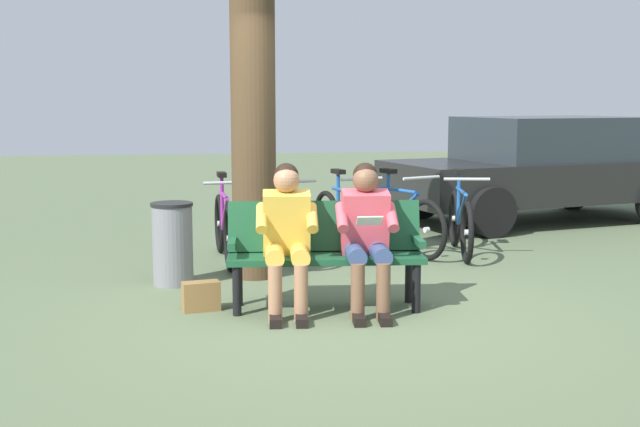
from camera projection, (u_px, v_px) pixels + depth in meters
The scene contains 13 objects.
ground_plane at pixel (349, 314), 6.55m from camera, with size 40.00×40.00×0.00m, color #566647.
bench at pixel (325, 246), 6.72m from camera, with size 1.64×0.63×0.87m.
person_reading at pixel (366, 230), 6.55m from camera, with size 0.52×0.79×1.20m.
person_companion at pixel (287, 231), 6.51m from camera, with size 0.52×0.79×1.20m.
handbag at pixel (201, 296), 6.63m from camera, with size 0.30×0.14×0.24m, color olive.
tree_trunk at pixel (253, 99), 7.70m from camera, with size 0.43×0.43×3.43m, color #4C3823.
litter_bin at pixel (173, 244), 7.53m from camera, with size 0.39×0.39×0.77m.
bicycle_blue at pixel (460, 222), 9.02m from camera, with size 0.50×1.66×0.94m.
bicycle_orange at pixel (397, 221), 9.11m from camera, with size 0.74×1.57×0.94m.
bicycle_black at pixel (345, 222), 9.03m from camera, with size 0.58×1.64×0.94m.
bicycle_green at pixel (281, 226), 8.75m from camera, with size 0.53×1.65×0.94m.
bicycle_silver at pixel (224, 228), 8.64m from camera, with size 0.48×1.68×0.94m.
parked_car at pixel (541, 167), 11.45m from camera, with size 4.50×2.74×1.47m.
Camera 1 is at (1.23, 6.26, 1.70)m, focal length 45.77 mm.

